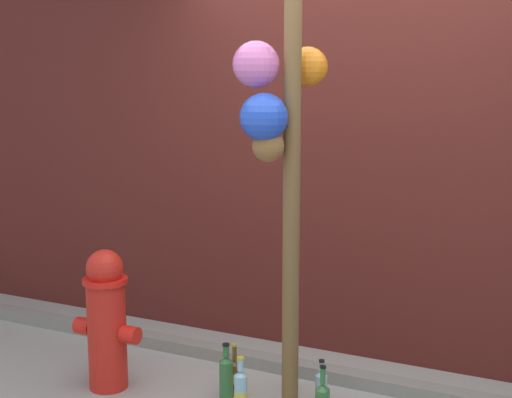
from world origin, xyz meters
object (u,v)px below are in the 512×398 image
bottle_2 (241,395)px  bottle_3 (235,376)px  fire_hydrant (106,319)px  bottle_0 (291,385)px  memorial_post (282,71)px  bottle_1 (226,377)px  bottle_6 (290,372)px  bottle_5 (321,389)px

bottle_2 → bottle_3: 0.34m
bottle_2 → fire_hydrant: bearing=176.9°
bottle_3 → bottle_0: bearing=0.4°
memorial_post → bottle_1: bearing=172.5°
memorial_post → bottle_1: memorial_post is taller
bottle_0 → bottle_2: bearing=-120.6°
bottle_1 → bottle_2: bottle_2 is taller
bottle_3 → bottle_1: bearing=-93.2°
bottle_0 → bottle_2: bottle_2 is taller
memorial_post → bottle_2: (-0.16, -0.14, -1.69)m
fire_hydrant → bottle_3: (0.72, 0.23, -0.31)m
fire_hydrant → bottle_6: (0.99, 0.41, -0.30)m
memorial_post → bottle_5: bearing=50.0°
memorial_post → bottle_1: (-0.35, 0.05, -1.70)m
memorial_post → fire_hydrant: (-1.06, -0.09, -1.42)m
bottle_6 → bottle_1: bearing=-136.0°
memorial_post → bottle_5: 1.75m
bottle_6 → bottle_5: bearing=-25.8°
memorial_post → bottle_5: memorial_post is taller
fire_hydrant → bottle_2: 0.94m
bottle_1 → bottle_6: size_ratio=1.09×
bottle_0 → bottle_3: bearing=-179.6°
memorial_post → bottle_6: 1.75m
fire_hydrant → bottle_1: size_ratio=2.45×
memorial_post → bottle_3: memorial_post is taller
bottle_0 → bottle_2: (-0.17, -0.29, 0.03)m
bottle_3 → bottle_6: bearing=32.5°
bottle_0 → bottle_6: 0.19m
bottle_2 → bottle_5: 0.47m
memorial_post → bottle_6: memorial_post is taller
bottle_3 → bottle_6: size_ratio=0.98×
memorial_post → bottle_2: memorial_post is taller
bottle_1 → bottle_2: size_ratio=0.93×
bottle_3 → bottle_5: bottle_3 is taller
memorial_post → bottle_5: size_ratio=10.71×
bottle_2 → bottle_3: size_ratio=1.19×
bottle_5 → bottle_6: size_ratio=0.90×
bottle_0 → bottle_6: size_ratio=1.06×
bottle_0 → bottle_5: bottle_0 is taller
memorial_post → bottle_6: bearing=103.5°
bottle_5 → bottle_6: bearing=154.2°
bottle_3 → bottle_6: bottle_6 is taller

